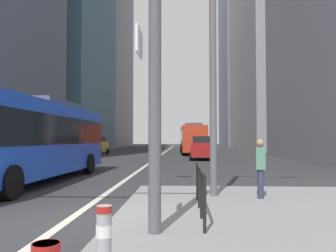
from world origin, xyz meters
name	(u,v)px	position (x,y,z in m)	size (l,w,h in m)	color
ground_plane	(154,160)	(0.00, 20.00, 0.00)	(160.00, 160.00, 0.00)	#303033
lane_centre_line	(162,154)	(0.00, 30.00, 0.01)	(0.20, 80.00, 0.01)	beige
office_tower_left_mid	(55,11)	(-16.00, 39.05, 20.06)	(13.62, 18.79, 40.13)	slate
office_tower_left_far	(100,55)	(-16.00, 64.03, 20.04)	(11.10, 24.97, 40.08)	gray
office_tower_right_far	(247,30)	(17.00, 68.64, 26.72)	(11.48, 17.52, 53.43)	slate
city_bus_blue_oncoming	(31,136)	(-3.54, 5.54, 1.84)	(2.94, 11.05, 3.40)	blue
city_bus_red_receding	(192,138)	(3.41, 31.10, 1.84)	(2.94, 11.43, 3.40)	red
city_bus_red_distant	(190,138)	(3.61, 54.01, 1.84)	(2.88, 10.96, 3.40)	red
car_oncoming_mid	(96,146)	(-7.10, 28.34, 0.99)	(2.19, 4.43, 1.94)	gold
car_receding_near	(202,148)	(3.93, 20.41, 0.99)	(2.14, 4.25, 1.94)	maroon
traffic_signal_gantry	(27,2)	(-0.29, -1.62, 4.14)	(6.68, 0.65, 6.00)	#515156
street_lamp_post	(213,14)	(3.28, 2.12, 5.28)	(5.50, 0.32, 8.00)	#56565B
bollard_left	(104,235)	(1.50, -3.30, 0.59)	(0.20, 0.20, 0.79)	#99999E
pedestrian_railing	(200,181)	(2.80, -0.06, 0.84)	(0.06, 3.10, 0.98)	black
pedestrian_waiting	(260,166)	(4.50, 1.81, 1.01)	(0.29, 0.41, 1.57)	#2D334C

